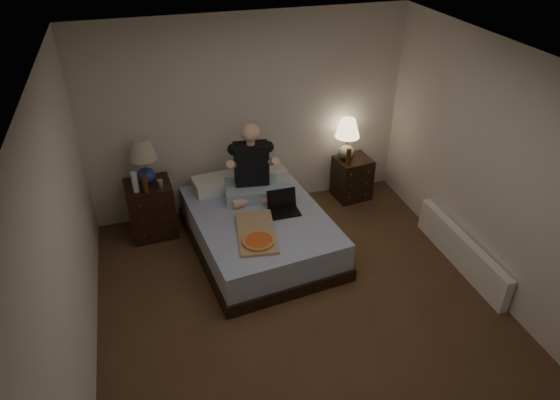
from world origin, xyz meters
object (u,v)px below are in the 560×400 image
object	(u,v)px
laptop	(284,204)
pizza_box	(258,242)
nightstand_left	(151,209)
bed	(260,231)
water_bottle	(135,182)
nightstand_right	(352,178)
beer_bottle_left	(145,184)
lamp_right	(347,139)
lamp_left	(144,162)
radiator	(461,251)
beer_bottle_right	(349,156)
soda_can	(160,184)
person	(252,162)

from	to	relation	value
laptop	pizza_box	distance (m)	0.67
nightstand_left	bed	bearing A→B (deg)	-32.85
bed	pizza_box	size ratio (longest dim) A/B	2.49
nightstand_left	water_bottle	xyz separation A→B (m)	(-0.13, -0.13, 0.47)
nightstand_right	beer_bottle_left	xyz separation A→B (m)	(-2.70, -0.28, 0.51)
bed	pizza_box	bearing A→B (deg)	-112.30
lamp_right	beer_bottle_left	distance (m)	2.62
nightstand_left	beer_bottle_left	xyz separation A→B (m)	(-0.02, -0.19, 0.46)
lamp_right	nightstand_left	bearing A→B (deg)	-177.10
nightstand_left	lamp_right	size ratio (longest dim) A/B	1.23
lamp_right	water_bottle	world-z (taller)	lamp_right
nightstand_left	lamp_left	distance (m)	0.63
nightstand_right	laptop	world-z (taller)	laptop
nightstand_left	beer_bottle_left	distance (m)	0.50
nightstand_right	radiator	world-z (taller)	nightstand_right
beer_bottle_right	soda_can	bearing A→B (deg)	-177.70
laptop	radiator	distance (m)	2.04
beer_bottle_right	laptop	world-z (taller)	beer_bottle_right
beer_bottle_right	laptop	size ratio (longest dim) A/B	0.68
lamp_right	nightstand_right	bearing A→B (deg)	-23.78
water_bottle	bed	bearing A→B (deg)	-22.35
pizza_box	lamp_left	bearing A→B (deg)	137.11
lamp_right	beer_bottle_left	bearing A→B (deg)	-172.98
nightstand_left	person	xyz separation A→B (m)	(1.20, -0.27, 0.59)
pizza_box	radiator	xyz separation A→B (m)	(2.23, -0.41, -0.31)
lamp_left	person	world-z (taller)	person
lamp_right	lamp_left	bearing A→B (deg)	-178.02
lamp_right	person	xyz separation A→B (m)	(-1.38, -0.40, 0.08)
lamp_right	beer_bottle_right	distance (m)	0.23
laptop	radiator	bearing A→B (deg)	-26.98
lamp_left	radiator	distance (m)	3.74
soda_can	radiator	world-z (taller)	soda_can
soda_can	pizza_box	bearing A→B (deg)	-51.54
bed	water_bottle	bearing A→B (deg)	151.11
lamp_right	beer_bottle_right	size ratio (longest dim) A/B	2.43
laptop	pizza_box	bearing A→B (deg)	-131.59
radiator	pizza_box	bearing A→B (deg)	169.61
bed	nightstand_left	size ratio (longest dim) A/B	2.74
water_bottle	laptop	world-z (taller)	water_bottle
laptop	radiator	world-z (taller)	laptop
lamp_left	laptop	bearing A→B (deg)	-27.88
lamp_right	radiator	distance (m)	2.00
lamp_left	beer_bottle_right	size ratio (longest dim) A/B	2.43
nightstand_left	nightstand_right	world-z (taller)	nightstand_left
lamp_right	beer_bottle_right	world-z (taller)	lamp_right
nightstand_left	person	world-z (taller)	person
laptop	nightstand_right	bearing A→B (deg)	33.77
lamp_left	soda_can	size ratio (longest dim) A/B	5.60
nightstand_right	laptop	distance (m)	1.49
nightstand_right	water_bottle	bearing A→B (deg)	177.86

